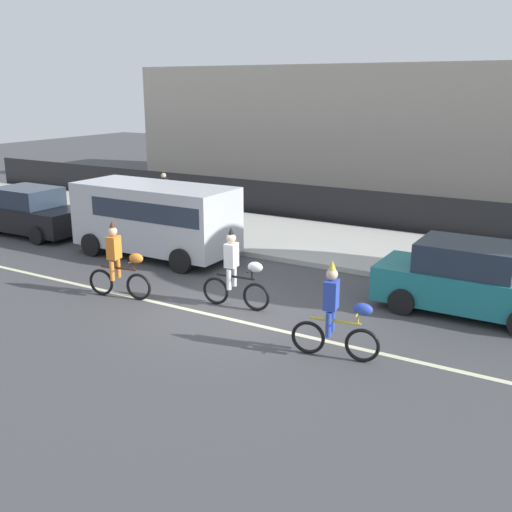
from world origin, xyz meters
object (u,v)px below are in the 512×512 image
parked_car_black (30,212)px  parade_cyclist_zebra (236,273)px  parade_cyclist_cobalt (336,317)px  pedestrian_onlooker (164,192)px  parade_cyclist_orange (119,265)px  parked_car_teal (469,280)px  parked_van_silver (157,215)px

parked_car_black → parade_cyclist_zebra: bearing=-13.6°
parade_cyclist_cobalt → pedestrian_onlooker: parade_cyclist_cobalt is taller
parade_cyclist_orange → pedestrian_onlooker: 9.17m
parade_cyclist_cobalt → parked_car_teal: bearing=66.3°
parade_cyclist_zebra → parade_cyclist_cobalt: bearing=-23.2°
parade_cyclist_orange → parked_car_black: 7.89m
parade_cyclist_zebra → parked_van_silver: size_ratio=0.38×
pedestrian_onlooker → parade_cyclist_zebra: bearing=-41.9°
parade_cyclist_zebra → pedestrian_onlooker: size_ratio=1.19×
pedestrian_onlooker → parked_van_silver: bearing=-53.1°
parade_cyclist_cobalt → parade_cyclist_zebra: bearing=156.8°
parade_cyclist_zebra → pedestrian_onlooker: (-7.68, 6.89, 0.17)m
parked_van_silver → pedestrian_onlooker: parked_van_silver is taller
parked_car_black → pedestrian_onlooker: 5.03m
parked_car_teal → parked_van_silver: bearing=179.4°
pedestrian_onlooker → parade_cyclist_orange: bearing=-57.9°
parked_car_black → pedestrian_onlooker: (2.30, 4.47, 0.23)m
parade_cyclist_zebra → parked_car_black: size_ratio=0.47×
parked_car_teal → parade_cyclist_orange: bearing=-156.4°
parade_cyclist_orange → parade_cyclist_zebra: (2.80, 0.87, 0.00)m
parade_cyclist_orange → parked_car_teal: 8.19m
parade_cyclist_zebra → parade_cyclist_cobalt: (3.07, -1.31, 0.00)m
parked_car_teal → parade_cyclist_zebra: bearing=-152.9°
parked_car_teal → parked_car_black: same height
parked_car_black → parade_cyclist_orange: bearing=-24.6°
parade_cyclist_orange → parked_van_silver: parked_van_silver is taller
parade_cyclist_orange → parade_cyclist_cobalt: (5.87, -0.45, 0.00)m
parked_car_teal → pedestrian_onlooker: bearing=160.1°
parade_cyclist_zebra → parade_cyclist_cobalt: size_ratio=1.00×
parked_van_silver → pedestrian_onlooker: size_ratio=3.09×
parade_cyclist_cobalt → parked_car_black: parade_cyclist_cobalt is taller
parade_cyclist_orange → parked_car_black: (-7.17, 3.29, -0.06)m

